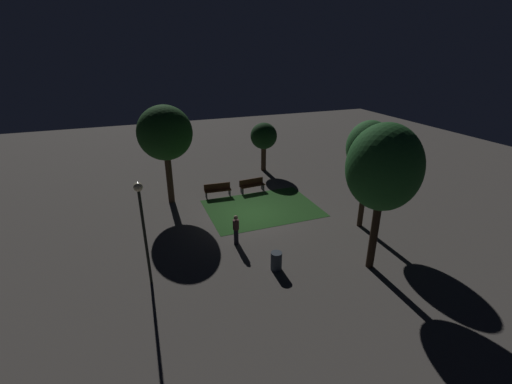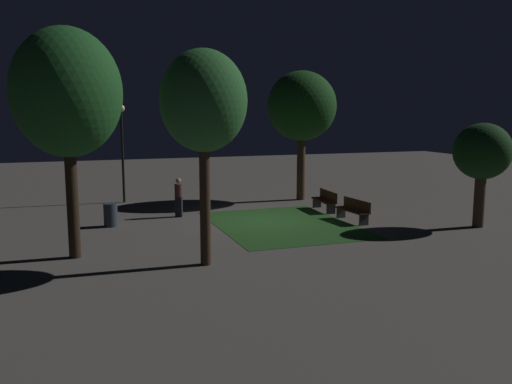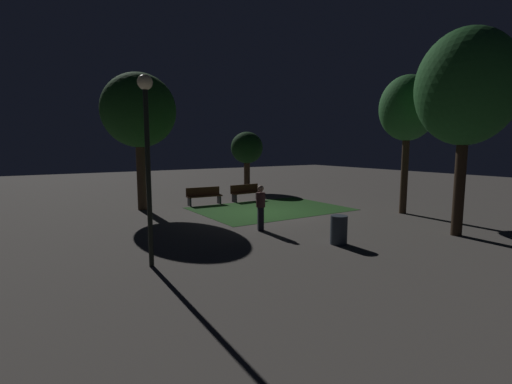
{
  "view_description": "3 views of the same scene",
  "coord_description": "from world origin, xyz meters",
  "px_view_note": "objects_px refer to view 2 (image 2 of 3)",
  "views": [
    {
      "loc": [
        6.6,
        17.94,
        9.45
      ],
      "look_at": [
        -0.64,
        -1.01,
        0.94
      ],
      "focal_mm": 24.46,
      "sensor_mm": 36.0,
      "label": 1
    },
    {
      "loc": [
        -19.47,
        7.1,
        4.3
      ],
      "look_at": [
        0.57,
        0.09,
        1.09
      ],
      "focal_mm": 37.3,
      "sensor_mm": 36.0,
      "label": 2
    },
    {
      "loc": [
        8.97,
        13.59,
        2.99
      ],
      "look_at": [
        0.15,
        -0.17,
        0.91
      ],
      "focal_mm": 25.67,
      "sensor_mm": 36.0,
      "label": 3
    }
  ],
  "objects_px": {
    "pedestrian": "(179,196)",
    "bench_lawn_edge": "(325,200)",
    "tree_left_canopy": "(204,103)",
    "tree_back_right": "(302,107)",
    "bench_back_row": "(354,209)",
    "tree_lawn_side": "(482,153)",
    "tree_right_canopy": "(67,94)",
    "trash_bin": "(111,215)",
    "lamp_post_plaza_west": "(122,137)"
  },
  "relations": [
    {
      "from": "tree_back_right",
      "to": "tree_left_canopy",
      "type": "bearing_deg",
      "value": 142.95
    },
    {
      "from": "tree_back_right",
      "to": "lamp_post_plaza_west",
      "type": "height_order",
      "value": "tree_back_right"
    },
    {
      "from": "tree_right_canopy",
      "to": "tree_back_right",
      "type": "height_order",
      "value": "tree_right_canopy"
    },
    {
      "from": "trash_bin",
      "to": "tree_lawn_side",
      "type": "bearing_deg",
      "value": -109.64
    },
    {
      "from": "bench_lawn_edge",
      "to": "trash_bin",
      "type": "height_order",
      "value": "trash_bin"
    },
    {
      "from": "tree_right_canopy",
      "to": "pedestrian",
      "type": "xyz_separation_m",
      "value": [
        5.15,
        -4.13,
        -3.96
      ]
    },
    {
      "from": "tree_back_right",
      "to": "tree_lawn_side",
      "type": "bearing_deg",
      "value": -155.03
    },
    {
      "from": "bench_lawn_edge",
      "to": "tree_lawn_side",
      "type": "bearing_deg",
      "value": -141.6
    },
    {
      "from": "tree_left_canopy",
      "to": "tree_back_right",
      "type": "height_order",
      "value": "tree_back_right"
    },
    {
      "from": "tree_lawn_side",
      "to": "trash_bin",
      "type": "distance_m",
      "value": 14.08
    },
    {
      "from": "tree_right_canopy",
      "to": "pedestrian",
      "type": "bearing_deg",
      "value": -38.76
    },
    {
      "from": "trash_bin",
      "to": "bench_lawn_edge",
      "type": "bearing_deg",
      "value": -88.26
    },
    {
      "from": "tree_lawn_side",
      "to": "tree_left_canopy",
      "type": "height_order",
      "value": "tree_left_canopy"
    },
    {
      "from": "bench_lawn_edge",
      "to": "tree_lawn_side",
      "type": "height_order",
      "value": "tree_lawn_side"
    },
    {
      "from": "trash_bin",
      "to": "pedestrian",
      "type": "height_order",
      "value": "pedestrian"
    },
    {
      "from": "bench_back_row",
      "to": "tree_left_canopy",
      "type": "bearing_deg",
      "value": 119.43
    },
    {
      "from": "tree_lawn_side",
      "to": "trash_bin",
      "type": "height_order",
      "value": "tree_lawn_side"
    },
    {
      "from": "bench_back_row",
      "to": "tree_right_canopy",
      "type": "xyz_separation_m",
      "value": [
        -1.93,
        10.49,
        4.33
      ]
    },
    {
      "from": "pedestrian",
      "to": "bench_lawn_edge",
      "type": "bearing_deg",
      "value": -96.53
    },
    {
      "from": "bench_lawn_edge",
      "to": "tree_right_canopy",
      "type": "xyz_separation_m",
      "value": [
        -4.42,
        10.49,
        4.33
      ]
    },
    {
      "from": "lamp_post_plaza_west",
      "to": "trash_bin",
      "type": "bearing_deg",
      "value": 169.43
    },
    {
      "from": "pedestrian",
      "to": "tree_lawn_side",
      "type": "bearing_deg",
      "value": -118.9
    },
    {
      "from": "tree_lawn_side",
      "to": "lamp_post_plaza_west",
      "type": "relative_size",
      "value": 0.84
    },
    {
      "from": "bench_lawn_edge",
      "to": "tree_back_right",
      "type": "distance_m",
      "value": 5.1
    },
    {
      "from": "tree_back_right",
      "to": "bench_lawn_edge",
      "type": "bearing_deg",
      "value": 176.56
    },
    {
      "from": "tree_left_canopy",
      "to": "trash_bin",
      "type": "distance_m",
      "value": 7.71
    },
    {
      "from": "lamp_post_plaza_west",
      "to": "pedestrian",
      "type": "relative_size",
      "value": 2.89
    },
    {
      "from": "bench_lawn_edge",
      "to": "tree_left_canopy",
      "type": "xyz_separation_m",
      "value": [
        -6.43,
        6.99,
        4.06
      ]
    },
    {
      "from": "trash_bin",
      "to": "tree_right_canopy",
      "type": "bearing_deg",
      "value": 162.18
    },
    {
      "from": "bench_back_row",
      "to": "trash_bin",
      "type": "xyz_separation_m",
      "value": [
        2.21,
        9.16,
        -0.04
      ]
    },
    {
      "from": "tree_lawn_side",
      "to": "lamp_post_plaza_west",
      "type": "distance_m",
      "value": 15.74
    },
    {
      "from": "tree_lawn_side",
      "to": "tree_right_canopy",
      "type": "height_order",
      "value": "tree_right_canopy"
    },
    {
      "from": "tree_left_canopy",
      "to": "trash_bin",
      "type": "bearing_deg",
      "value": 19.41
    },
    {
      "from": "tree_back_right",
      "to": "pedestrian",
      "type": "relative_size",
      "value": 3.89
    },
    {
      "from": "lamp_post_plaza_west",
      "to": "tree_back_right",
      "type": "bearing_deg",
      "value": -104.08
    },
    {
      "from": "lamp_post_plaza_west",
      "to": "trash_bin",
      "type": "height_order",
      "value": "lamp_post_plaza_west"
    },
    {
      "from": "bench_back_row",
      "to": "bench_lawn_edge",
      "type": "height_order",
      "value": "same"
    },
    {
      "from": "bench_back_row",
      "to": "tree_left_canopy",
      "type": "height_order",
      "value": "tree_left_canopy"
    },
    {
      "from": "tree_left_canopy",
      "to": "tree_back_right",
      "type": "distance_m",
      "value": 11.91
    },
    {
      "from": "tree_right_canopy",
      "to": "tree_back_right",
      "type": "xyz_separation_m",
      "value": [
        7.49,
        -10.68,
        -0.26
      ]
    },
    {
      "from": "tree_back_right",
      "to": "pedestrian",
      "type": "height_order",
      "value": "tree_back_right"
    },
    {
      "from": "lamp_post_plaza_west",
      "to": "tree_lawn_side",
      "type": "bearing_deg",
      "value": -129.96
    },
    {
      "from": "tree_left_canopy",
      "to": "lamp_post_plaza_west",
      "type": "distance_m",
      "value": 11.74
    },
    {
      "from": "bench_lawn_edge",
      "to": "lamp_post_plaza_west",
      "type": "height_order",
      "value": "lamp_post_plaza_west"
    },
    {
      "from": "bench_lawn_edge",
      "to": "trash_bin",
      "type": "distance_m",
      "value": 9.16
    },
    {
      "from": "bench_back_row",
      "to": "tree_back_right",
      "type": "height_order",
      "value": "tree_back_right"
    },
    {
      "from": "bench_back_row",
      "to": "pedestrian",
      "type": "relative_size",
      "value": 1.14
    },
    {
      "from": "tree_right_canopy",
      "to": "tree_lawn_side",
      "type": "bearing_deg",
      "value": -92.08
    },
    {
      "from": "bench_lawn_edge",
      "to": "trash_bin",
      "type": "relative_size",
      "value": 2.07
    },
    {
      "from": "bench_back_row",
      "to": "pedestrian",
      "type": "bearing_deg",
      "value": 63.15
    }
  ]
}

